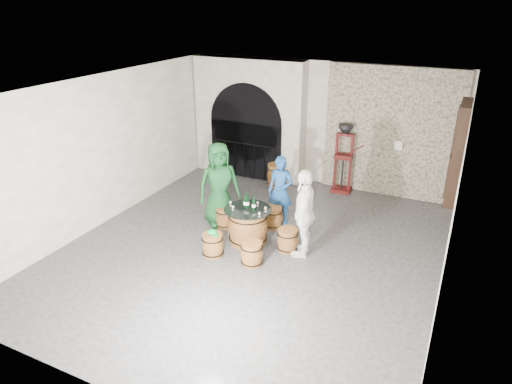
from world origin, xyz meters
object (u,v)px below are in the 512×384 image
at_px(person_blue, 280,191).
at_px(corking_press, 344,153).
at_px(barrel_stool_left, 225,217).
at_px(person_green, 219,184).
at_px(person_white, 304,213).
at_px(wine_bottle_left, 245,202).
at_px(wine_bottle_right, 247,202).
at_px(barrel_stool_near_left, 213,245).
at_px(side_barrel, 276,175).
at_px(barrel_table, 248,226).
at_px(barrel_stool_right, 288,240).
at_px(wine_bottle_center, 254,204).
at_px(barrel_stool_far, 273,217).
at_px(barrel_stool_near_right, 252,253).

xyz_separation_m(person_blue, corking_press, (0.75, 2.31, 0.26)).
xyz_separation_m(barrel_stool_left, person_blue, (1.01, 0.68, 0.54)).
xyz_separation_m(person_green, person_white, (2.11, -0.45, -0.05)).
height_order(wine_bottle_left, wine_bottle_right, same).
bearing_deg(barrel_stool_near_left, wine_bottle_right, 67.21).
xyz_separation_m(side_barrel, corking_press, (1.68, 0.37, 0.73)).
xyz_separation_m(barrel_stool_near_left, side_barrel, (-0.31, 3.79, 0.07)).
height_order(barrel_table, side_barrel, barrel_table).
relative_size(person_white, corking_press, 0.99).
height_order(barrel_stool_left, barrel_stool_near_left, same).
distance_m(barrel_stool_right, wine_bottle_right, 1.10).
height_order(wine_bottle_right, corking_press, corking_press).
height_order(person_blue, wine_bottle_center, person_blue).
xyz_separation_m(wine_bottle_left, wine_bottle_center, (0.20, -0.03, 0.00)).
xyz_separation_m(barrel_stool_near_left, corking_press, (1.38, 4.16, 0.80)).
distance_m(wine_bottle_left, corking_press, 3.52).
bearing_deg(person_white, person_blue, -150.39).
xyz_separation_m(barrel_stool_far, wine_bottle_center, (-0.06, -0.83, 0.64)).
relative_size(barrel_stool_far, barrel_stool_near_right, 1.00).
relative_size(person_blue, wine_bottle_right, 4.74).
bearing_deg(side_barrel, wine_bottle_center, -74.85).
xyz_separation_m(barrel_stool_far, barrel_stool_near_left, (-0.57, -1.61, 0.00)).
height_order(barrel_stool_near_left, wine_bottle_left, wine_bottle_left).
distance_m(person_blue, wine_bottle_center, 1.09).
bearing_deg(barrel_stool_far, person_white, -38.89).
bearing_deg(person_blue, side_barrel, 112.75).
distance_m(person_white, wine_bottle_left, 1.25).
bearing_deg(person_green, wine_bottle_right, -71.77).
bearing_deg(barrel_table, corking_press, 73.60).
xyz_separation_m(barrel_stool_near_left, person_blue, (0.63, 1.85, 0.54)).
bearing_deg(side_barrel, person_white, -57.99).
xyz_separation_m(barrel_stool_left, person_green, (-0.18, 0.09, 0.70)).
bearing_deg(corking_press, person_white, -91.47).
xyz_separation_m(barrel_stool_near_left, person_white, (1.55, 0.81, 0.65)).
distance_m(barrel_stool_near_left, person_white, 1.87).
height_order(barrel_stool_right, wine_bottle_right, wine_bottle_right).
bearing_deg(barrel_table, barrel_stool_near_left, -116.15).
bearing_deg(barrel_table, person_blue, 76.91).
relative_size(person_green, wine_bottle_left, 5.70).
distance_m(person_blue, person_white, 1.39).
xyz_separation_m(barrel_stool_near_right, wine_bottle_center, (-0.32, 0.74, 0.64)).
bearing_deg(barrel_stool_near_right, side_barrel, 106.76).
height_order(person_green, corking_press, person_green).
bearing_deg(barrel_stool_left, wine_bottle_left, -27.77).
bearing_deg(wine_bottle_center, wine_bottle_left, 171.48).
bearing_deg(barrel_stool_near_left, person_green, 113.82).
distance_m(barrel_stool_left, side_barrel, 2.62).
distance_m(barrel_stool_near_right, wine_bottle_center, 1.03).
height_order(person_white, side_barrel, person_white).
distance_m(barrel_stool_far, side_barrel, 2.35).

